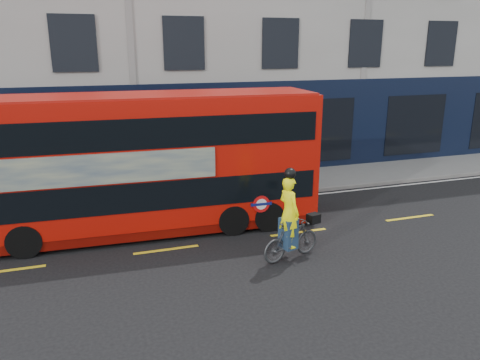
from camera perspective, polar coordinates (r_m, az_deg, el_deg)
name	(u,v)px	position (r m, az deg, el deg)	size (l,w,h in m)	color
ground	(177,274)	(11.87, -7.75, -11.29)	(120.00, 120.00, 0.00)	black
pavement	(144,195)	(17.83, -11.63, -1.78)	(60.00, 3.00, 0.12)	slate
kerb	(149,207)	(16.41, -11.00, -3.30)	(60.00, 0.12, 0.13)	slate
road_edge_line	(151,212)	(16.15, -10.85, -3.84)	(58.00, 0.10, 0.01)	silver
lane_dashes	(166,250)	(13.20, -8.97, -8.38)	(58.00, 0.12, 0.01)	yellow
bus	(146,163)	(14.00, -11.36, 2.05)	(10.29, 2.73, 4.11)	#B91007
cyclist	(291,229)	(12.26, 6.18, -5.95)	(1.84, 0.95, 2.50)	#3F4143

